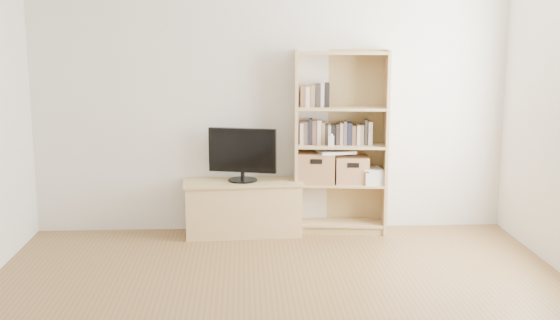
{
  "coord_description": "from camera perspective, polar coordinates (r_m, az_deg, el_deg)",
  "views": [
    {
      "loc": [
        -0.27,
        -4.13,
        1.92
      ],
      "look_at": [
        0.05,
        1.9,
        0.79
      ],
      "focal_mm": 45.0,
      "sensor_mm": 36.0,
      "label": 1
    }
  ],
  "objects": [
    {
      "name": "basket_right",
      "position": [
        6.67,
        5.87,
        -0.78
      ],
      "size": [
        0.32,
        0.27,
        0.25
      ],
      "primitive_type": "cube",
      "rotation": [
        0.0,
        0.0,
        -0.07
      ],
      "color": "#9D6C46",
      "rests_on": "bookshelf"
    },
    {
      "name": "magazine_stack",
      "position": [
        6.7,
        7.5,
        -1.34
      ],
      "size": [
        0.2,
        0.27,
        0.12
      ],
      "primitive_type": "cube",
      "rotation": [
        0.0,
        0.0,
        0.05
      ],
      "color": "beige",
      "rests_on": "bookshelf"
    },
    {
      "name": "back_wall",
      "position": [
        6.66,
        -0.71,
        5.29
      ],
      "size": [
        4.5,
        0.02,
        2.6
      ],
      "primitive_type": "cube",
      "color": "silver",
      "rests_on": "floor"
    },
    {
      "name": "basket_left",
      "position": [
        6.66,
        2.98,
        -0.6
      ],
      "size": [
        0.38,
        0.33,
        0.29
      ],
      "primitive_type": "cube",
      "rotation": [
        0.0,
        0.0,
        -0.12
      ],
      "color": "#9D6C46",
      "rests_on": "bookshelf"
    },
    {
      "name": "baby_monitor",
      "position": [
        6.52,
        4.18,
        1.55
      ],
      "size": [
        0.05,
        0.04,
        0.09
      ],
      "primitive_type": "cube",
      "rotation": [
        0.0,
        0.0,
        -0.19
      ],
      "color": "white",
      "rests_on": "bookshelf"
    },
    {
      "name": "books_row_upper",
      "position": [
        6.59,
        3.37,
        5.17
      ],
      "size": [
        0.37,
        0.17,
        0.19
      ],
      "primitive_type": "cube",
      "rotation": [
        0.0,
        0.0,
        -0.12
      ],
      "color": "#B9A594",
      "rests_on": "bookshelf"
    },
    {
      "name": "books_row_mid",
      "position": [
        6.63,
        5.0,
        2.16
      ],
      "size": [
        0.76,
        0.19,
        0.2
      ],
      "primitive_type": "cube",
      "rotation": [
        0.0,
        0.0,
        -0.05
      ],
      "color": "#B9A594",
      "rests_on": "bookshelf"
    },
    {
      "name": "bookshelf",
      "position": [
        6.63,
        4.99,
        1.43
      ],
      "size": [
        0.89,
        0.39,
        1.73
      ],
      "primitive_type": "cube",
      "rotation": [
        0.0,
        0.0,
        -0.1
      ],
      "color": "tan",
      "rests_on": "floor"
    },
    {
      "name": "front_wall",
      "position": [
        1.76,
        6.02,
        -9.99
      ],
      "size": [
        4.5,
        0.02,
        2.6
      ],
      "primitive_type": "cube",
      "color": "silver",
      "rests_on": "floor"
    },
    {
      "name": "television",
      "position": [
        6.53,
        -3.07,
        0.42
      ],
      "size": [
        0.63,
        0.21,
        0.5
      ],
      "primitive_type": "cube",
      "rotation": [
        0.0,
        0.0,
        -0.25
      ],
      "color": "black",
      "rests_on": "tv_stand"
    },
    {
      "name": "laptop",
      "position": [
        6.62,
        4.54,
        0.69
      ],
      "size": [
        0.38,
        0.3,
        0.03
      ],
      "primitive_type": "cube",
      "rotation": [
        0.0,
        0.0,
        0.21
      ],
      "color": "silver",
      "rests_on": "basket_left"
    },
    {
      "name": "tv_stand",
      "position": [
        6.64,
        -3.03,
        -3.98
      ],
      "size": [
        1.1,
        0.48,
        0.49
      ],
      "primitive_type": "cube",
      "rotation": [
        0.0,
        0.0,
        0.07
      ],
      "color": "tan",
      "rests_on": "floor"
    }
  ]
}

